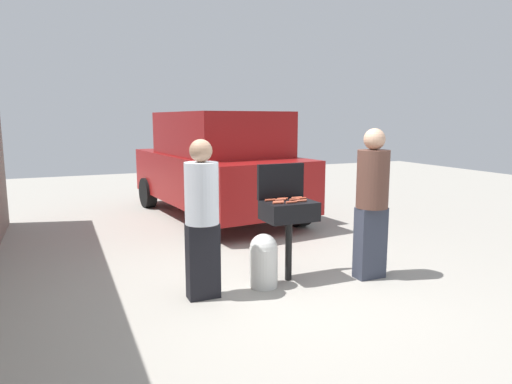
{
  "coord_description": "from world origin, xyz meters",
  "views": [
    {
      "loc": [
        -2.22,
        -4.32,
        1.9
      ],
      "look_at": [
        0.01,
        0.79,
        1.0
      ],
      "focal_mm": 32.0,
      "sensor_mm": 36.0,
      "label": 1
    }
  ],
  "objects_px": {
    "hot_dog_0": "(278,202)",
    "hot_dog_1": "(270,200)",
    "person_right": "(372,198)",
    "hot_dog_7": "(301,201)",
    "person_left": "(202,214)",
    "hot_dog_5": "(294,200)",
    "hot_dog_4": "(278,203)",
    "bbq_grill": "(289,214)",
    "hot_dog_6": "(282,199)",
    "hot_dog_9": "(291,202)",
    "hot_dog_2": "(297,198)",
    "parked_minivan": "(217,164)",
    "hot_dog_3": "(281,200)",
    "propane_tank": "(264,259)",
    "hot_dog_8": "(301,198)"
  },
  "relations": [
    {
      "from": "hot_dog_9",
      "to": "person_left",
      "type": "xyz_separation_m",
      "value": [
        -1.06,
        -0.01,
        -0.04
      ]
    },
    {
      "from": "hot_dog_0",
      "to": "hot_dog_3",
      "type": "relative_size",
      "value": 1.0
    },
    {
      "from": "hot_dog_3",
      "to": "hot_dog_9",
      "type": "height_order",
      "value": "same"
    },
    {
      "from": "hot_dog_5",
      "to": "hot_dog_6",
      "type": "distance_m",
      "value": 0.15
    },
    {
      "from": "person_left",
      "to": "hot_dog_2",
      "type": "bearing_deg",
      "value": 13.2
    },
    {
      "from": "hot_dog_8",
      "to": "person_left",
      "type": "relative_size",
      "value": 0.08
    },
    {
      "from": "propane_tank",
      "to": "hot_dog_3",
      "type": "bearing_deg",
      "value": 29.21
    },
    {
      "from": "hot_dog_0",
      "to": "hot_dog_2",
      "type": "relative_size",
      "value": 1.0
    },
    {
      "from": "hot_dog_0",
      "to": "person_right",
      "type": "bearing_deg",
      "value": -13.96
    },
    {
      "from": "hot_dog_7",
      "to": "parked_minivan",
      "type": "relative_size",
      "value": 0.03
    },
    {
      "from": "hot_dog_4",
      "to": "hot_dog_5",
      "type": "bearing_deg",
      "value": 21.67
    },
    {
      "from": "parked_minivan",
      "to": "hot_dog_8",
      "type": "bearing_deg",
      "value": 80.56
    },
    {
      "from": "hot_dog_6",
      "to": "person_right",
      "type": "relative_size",
      "value": 0.07
    },
    {
      "from": "hot_dog_2",
      "to": "bbq_grill",
      "type": "bearing_deg",
      "value": -143.88
    },
    {
      "from": "hot_dog_0",
      "to": "propane_tank",
      "type": "distance_m",
      "value": 0.67
    },
    {
      "from": "hot_dog_1",
      "to": "hot_dog_4",
      "type": "relative_size",
      "value": 1.0
    },
    {
      "from": "hot_dog_0",
      "to": "hot_dog_5",
      "type": "height_order",
      "value": "same"
    },
    {
      "from": "person_left",
      "to": "hot_dog_0",
      "type": "bearing_deg",
      "value": 7.46
    },
    {
      "from": "hot_dog_1",
      "to": "hot_dog_5",
      "type": "xyz_separation_m",
      "value": [
        0.27,
        -0.09,
        0.0
      ]
    },
    {
      "from": "hot_dog_3",
      "to": "person_right",
      "type": "relative_size",
      "value": 0.07
    },
    {
      "from": "person_right",
      "to": "hot_dog_0",
      "type": "bearing_deg",
      "value": -15.94
    },
    {
      "from": "hot_dog_2",
      "to": "hot_dog_3",
      "type": "height_order",
      "value": "same"
    },
    {
      "from": "hot_dog_6",
      "to": "hot_dog_7",
      "type": "distance_m",
      "value": 0.25
    },
    {
      "from": "hot_dog_1",
      "to": "hot_dog_2",
      "type": "xyz_separation_m",
      "value": [
        0.35,
        0.01,
        0.0
      ]
    },
    {
      "from": "parked_minivan",
      "to": "hot_dog_0",
      "type": "bearing_deg",
      "value": 75.41
    },
    {
      "from": "hot_dog_0",
      "to": "hot_dog_5",
      "type": "distance_m",
      "value": 0.25
    },
    {
      "from": "bbq_grill",
      "to": "person_right",
      "type": "xyz_separation_m",
      "value": [
        0.94,
        -0.31,
        0.17
      ]
    },
    {
      "from": "hot_dog_0",
      "to": "hot_dog_3",
      "type": "height_order",
      "value": "same"
    },
    {
      "from": "hot_dog_8",
      "to": "person_right",
      "type": "distance_m",
      "value": 0.84
    },
    {
      "from": "hot_dog_0",
      "to": "hot_dog_1",
      "type": "height_order",
      "value": "same"
    },
    {
      "from": "bbq_grill",
      "to": "hot_dog_4",
      "type": "height_order",
      "value": "hot_dog_4"
    },
    {
      "from": "hot_dog_5",
      "to": "propane_tank",
      "type": "height_order",
      "value": "hot_dog_5"
    },
    {
      "from": "hot_dog_9",
      "to": "parked_minivan",
      "type": "relative_size",
      "value": 0.03
    },
    {
      "from": "hot_dog_5",
      "to": "parked_minivan",
      "type": "distance_m",
      "value": 3.72
    },
    {
      "from": "hot_dog_1",
      "to": "hot_dog_7",
      "type": "xyz_separation_m",
      "value": [
        0.31,
        -0.19,
        0.0
      ]
    },
    {
      "from": "hot_dog_9",
      "to": "propane_tank",
      "type": "xyz_separation_m",
      "value": [
        -0.33,
        0.03,
        -0.64
      ]
    },
    {
      "from": "hot_dog_8",
      "to": "hot_dog_5",
      "type": "bearing_deg",
      "value": -160.69
    },
    {
      "from": "person_left",
      "to": "person_right",
      "type": "relative_size",
      "value": 0.95
    },
    {
      "from": "hot_dog_1",
      "to": "hot_dog_9",
      "type": "bearing_deg",
      "value": -53.83
    },
    {
      "from": "hot_dog_6",
      "to": "person_left",
      "type": "relative_size",
      "value": 0.08
    },
    {
      "from": "hot_dog_2",
      "to": "propane_tank",
      "type": "xyz_separation_m",
      "value": [
        -0.53,
        -0.2,
        -0.64
      ]
    },
    {
      "from": "hot_dog_5",
      "to": "hot_dog_6",
      "type": "bearing_deg",
      "value": 134.72
    },
    {
      "from": "hot_dog_3",
      "to": "hot_dog_6",
      "type": "xyz_separation_m",
      "value": [
        0.05,
        0.05,
        0.0
      ]
    },
    {
      "from": "hot_dog_0",
      "to": "hot_dog_4",
      "type": "height_order",
      "value": "same"
    },
    {
      "from": "bbq_grill",
      "to": "hot_dog_9",
      "type": "bearing_deg",
      "value": -105.12
    },
    {
      "from": "hot_dog_0",
      "to": "hot_dog_5",
      "type": "relative_size",
      "value": 1.0
    },
    {
      "from": "hot_dog_7",
      "to": "person_left",
      "type": "relative_size",
      "value": 0.08
    },
    {
      "from": "hot_dog_3",
      "to": "hot_dog_5",
      "type": "relative_size",
      "value": 1.0
    },
    {
      "from": "hot_dog_0",
      "to": "hot_dog_1",
      "type": "bearing_deg",
      "value": 101.88
    },
    {
      "from": "hot_dog_5",
      "to": "person_right",
      "type": "distance_m",
      "value": 0.92
    }
  ]
}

